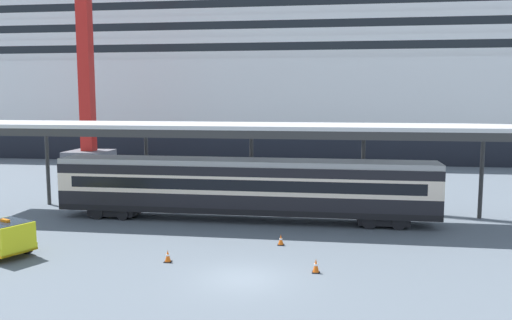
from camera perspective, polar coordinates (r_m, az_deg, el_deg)
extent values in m
plane|color=slate|center=(24.62, -1.44, -12.68)|extent=(400.00, 400.00, 0.00)
cube|color=black|center=(77.27, 11.02, 2.10)|extent=(163.38, 25.24, 3.85)
cube|color=silver|center=(77.01, 11.14, 6.86)|extent=(163.38, 25.24, 8.98)
cube|color=silver|center=(77.24, 11.24, 11.20)|extent=(150.31, 23.22, 2.72)
cube|color=black|center=(65.74, 11.73, 12.08)|extent=(143.77, 0.12, 0.98)
cube|color=silver|center=(77.49, 11.29, 13.20)|extent=(144.30, 22.30, 2.72)
cube|color=black|center=(66.51, 11.77, 14.37)|extent=(138.02, 0.12, 0.98)
cube|color=silver|center=(77.84, 11.34, 15.19)|extent=(138.28, 21.37, 2.72)
cube|color=black|center=(67.38, 11.81, 16.61)|extent=(132.27, 0.12, 0.98)
cube|color=silver|center=(35.02, -1.13, 3.71)|extent=(39.28, 5.75, 0.25)
cube|color=#2F2F2F|center=(32.32, -1.94, 2.77)|extent=(39.28, 0.20, 0.50)
cylinder|color=#2F2F2F|center=(43.07, -21.62, -0.46)|extent=(0.28, 0.28, 6.17)
cylinder|color=#2F2F2F|center=(39.74, -11.76, -0.70)|extent=(0.28, 0.28, 6.17)
cylinder|color=#2F2F2F|center=(37.77, -0.50, -0.95)|extent=(0.28, 0.28, 6.17)
cylinder|color=#2F2F2F|center=(37.37, 11.49, -1.17)|extent=(0.28, 0.28, 6.17)
cylinder|color=#2F2F2F|center=(38.61, 23.22, -1.34)|extent=(0.28, 0.28, 6.17)
cube|color=black|center=(35.26, -1.24, -5.21)|extent=(25.00, 2.80, 0.40)
cube|color=black|center=(35.13, -1.25, -4.17)|extent=(25.00, 2.80, 0.90)
cube|color=beige|center=(34.94, -1.25, -2.48)|extent=(25.00, 2.80, 1.20)
cube|color=black|center=(33.61, -1.64, -2.78)|extent=(23.00, 0.08, 0.72)
cube|color=black|center=(34.81, -1.26, -1.02)|extent=(25.00, 2.80, 0.60)
cube|color=#A0A0A0|center=(34.75, -1.26, -0.24)|extent=(25.00, 2.69, 0.36)
cube|color=black|center=(37.88, -14.84, -5.21)|extent=(3.20, 2.35, 0.50)
cylinder|color=black|center=(37.21, -16.84, -5.54)|extent=(0.84, 0.12, 0.84)
cylinder|color=black|center=(36.48, -14.27, -5.70)|extent=(0.84, 0.12, 0.84)
cube|color=black|center=(35.02, 13.52, -6.16)|extent=(3.20, 2.35, 0.50)
cylinder|color=black|center=(33.81, 12.16, -6.65)|extent=(0.84, 0.12, 0.84)
cylinder|color=black|center=(33.98, 15.21, -6.67)|extent=(0.84, 0.12, 0.84)
cube|color=yellow|center=(30.06, -25.44, -7.13)|extent=(2.87, 2.69, 1.10)
cube|color=#19232D|center=(29.98, -25.48, -6.48)|extent=(2.65, 2.53, 0.44)
cube|color=orange|center=(29.92, -25.51, -5.96)|extent=(0.59, 0.41, 0.16)
cylinder|color=black|center=(30.63, -23.54, -8.54)|extent=(0.83, 0.56, 0.80)
cube|color=black|center=(29.79, 2.70, -9.15)|extent=(0.36, 0.36, 0.04)
cone|color=#EA590F|center=(29.71, 2.70, -8.59)|extent=(0.30, 0.30, 0.56)
cylinder|color=white|center=(29.70, 2.70, -8.54)|extent=(0.17, 0.17, 0.08)
cube|color=black|center=(25.50, 6.49, -11.98)|extent=(0.36, 0.36, 0.04)
cone|color=#EA590F|center=(25.39, 6.50, -11.26)|extent=(0.30, 0.30, 0.64)
cylinder|color=white|center=(25.38, 6.50, -11.19)|extent=(0.17, 0.17, 0.09)
cube|color=black|center=(27.22, -9.51, -10.80)|extent=(0.36, 0.36, 0.04)
cone|color=#EA590F|center=(27.13, -9.52, -10.17)|extent=(0.30, 0.30, 0.59)
cylinder|color=white|center=(27.12, -9.52, -10.11)|extent=(0.17, 0.17, 0.08)
cube|color=#595960|center=(59.82, -17.57, -0.18)|extent=(4.40, 4.40, 2.40)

